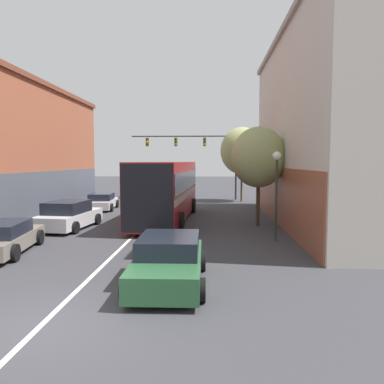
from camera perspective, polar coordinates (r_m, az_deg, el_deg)
ground_plane at (r=9.15m, az=-22.12°, el=-18.41°), size 160.00×160.00×0.00m
lane_center_line at (r=23.76m, az=-6.05°, el=-3.89°), size 0.14×43.21×0.01m
building_right_storefront at (r=23.07m, az=24.79°, el=8.98°), size 9.76×18.25×10.63m
bus at (r=22.37m, az=-3.87°, el=0.64°), size 3.19×11.26×3.50m
hatchback_foreground at (r=11.04m, az=-3.60°, el=-10.48°), size 2.20×4.38×1.36m
parked_car_left_near at (r=37.78m, az=-8.55°, el=0.20°), size 2.61×4.67×1.28m
parked_car_left_mid at (r=20.74m, az=-18.27°, el=-3.43°), size 2.50×4.60×1.47m
parked_car_left_far at (r=28.23m, az=-13.56°, el=-1.46°), size 2.21×4.01×1.21m
parked_car_left_distant at (r=16.20m, az=-26.69°, el=-6.28°), size 2.37×4.61×1.23m
traffic_signal_gantry at (r=34.84m, az=1.16°, el=6.53°), size 9.79×0.36×6.16m
street_lamp at (r=16.86m, az=12.75°, el=1.48°), size 0.38×0.38×3.97m
street_tree_near at (r=20.61m, az=10.11°, el=5.22°), size 2.98×2.68×5.40m
street_tree_far at (r=33.15m, az=7.60°, el=6.25°), size 3.73×3.36×6.52m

